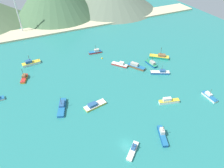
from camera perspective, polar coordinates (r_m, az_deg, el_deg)
The scene contains 18 objects.
ground at distance 96.85m, azimuth -4.62°, elevation -3.02°, with size 260.00×280.00×0.50m.
fishing_boat_1 at distance 112.44m, azimuth 13.12°, elevation 3.18°, with size 9.90×6.61×5.23m.
fishing_boat_2 at distance 91.77m, azimuth -13.57°, elevation -6.11°, with size 6.51×11.39×5.98m.
fishing_boat_3 at distance 75.81m, azimuth 5.72°, elevation -17.62°, with size 7.33×6.81×4.33m.
fishing_boat_4 at distance 114.22m, azimuth -22.94°, elevation 1.54°, with size 4.52×7.82×6.43m.
fishing_boat_5 at distance 128.38m, azimuth -4.53°, elevation 8.82°, with size 8.06×3.05×5.17m.
fishing_boat_6 at distance 115.92m, azimuth 2.23°, elevation 5.41°, with size 7.78×8.70×2.52m.
fishing_boat_7 at distance 81.18m, azimuth 13.64°, elevation -13.43°, with size 5.15×9.38×5.36m.
fishing_boat_8 at distance 104.10m, azimuth 25.13°, elevation -3.06°, with size 2.50×7.86×4.65m.
fishing_boat_10 at distance 125.83m, azimuth 12.91°, elevation 7.34°, with size 10.67×9.51×6.91m.
fishing_boat_11 at distance 114.58m, azimuth 6.58°, elevation 4.88°, with size 7.55×9.62×2.83m.
fishing_boat_12 at distance 94.79m, azimuth 15.22°, elevation -4.51°, with size 9.35×4.30×3.01m.
fishing_boat_13 at distance 90.36m, azimuth -4.84°, elevation -5.80°, with size 10.28×4.81×2.11m.
fishing_boat_14 at distance 118.51m, azimuth 10.79°, elevation 5.56°, with size 3.23×8.40×5.44m.
fishing_boat_15 at distance 125.26m, azimuth -21.38°, elevation 5.42°, with size 10.18×4.00×5.95m.
buoy_0 at distance 122.80m, azimuth -2.75°, elevation 7.06°, with size 0.96×0.96×0.96m.
beach_strip at distance 165.50m, azimuth -15.33°, elevation 14.40°, with size 247.00×17.58×1.20m, color beige.
radio_tower at distance 163.13m, azimuth -24.48°, elevation 17.38°, with size 2.84×2.27×28.43m.
Camera 1 is at (-23.71, -39.49, 62.91)m, focal length 33.36 mm.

